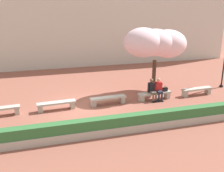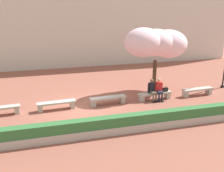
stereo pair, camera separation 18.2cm
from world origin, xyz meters
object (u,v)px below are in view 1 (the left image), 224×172
(stone_bench_near_east, at_px, (108,99))
(stone_bench_east_end, at_px, (155,94))
(person_seated_right, at_px, (159,88))
(stone_bench_center, at_px, (56,104))
(handbag, at_px, (165,89))
(cherry_tree_main, at_px, (156,43))
(stone_bench_far_east, at_px, (197,90))
(person_seated_left, at_px, (152,89))

(stone_bench_near_east, bearing_deg, stone_bench_east_end, 0.00)
(stone_bench_east_end, bearing_deg, stone_bench_near_east, 180.00)
(stone_bench_near_east, bearing_deg, person_seated_right, -1.00)
(stone_bench_center, relative_size, stone_bench_east_end, 1.00)
(stone_bench_east_end, distance_m, handbag, 0.72)
(stone_bench_center, height_order, handbag, handbag)
(stone_bench_center, height_order, stone_bench_near_east, same)
(stone_bench_near_east, height_order, cherry_tree_main, cherry_tree_main)
(stone_bench_far_east, bearing_deg, person_seated_right, -178.84)
(stone_bench_near_east, xyz_separation_m, cherry_tree_main, (3.51, 1.59, 2.79))
(person_seated_right, bearing_deg, stone_bench_east_end, 166.15)
(person_seated_right, bearing_deg, stone_bench_center, 179.48)
(stone_bench_center, height_order, person_seated_left, person_seated_left)
(stone_bench_center, distance_m, stone_bench_near_east, 2.85)
(stone_bench_far_east, distance_m, person_seated_left, 3.08)
(stone_bench_center, bearing_deg, person_seated_left, -0.55)
(stone_bench_far_east, xyz_separation_m, person_seated_left, (-3.06, -0.05, 0.39))
(person_seated_left, distance_m, handbag, 0.89)
(person_seated_right, relative_size, cherry_tree_main, 0.31)
(stone_bench_center, bearing_deg, cherry_tree_main, 14.01)
(stone_bench_east_end, distance_m, person_seated_left, 0.45)
(stone_bench_near_east, xyz_separation_m, person_seated_right, (3.06, -0.05, 0.39))
(stone_bench_east_end, height_order, cherry_tree_main, cherry_tree_main)
(stone_bench_near_east, height_order, person_seated_right, person_seated_right)
(stone_bench_east_end, relative_size, handbag, 6.06)
(person_seated_right, bearing_deg, cherry_tree_main, 74.81)
(stone_bench_far_east, height_order, handbag, handbag)
(handbag, bearing_deg, person_seated_right, -171.57)
(stone_bench_center, relative_size, stone_bench_far_east, 1.00)
(cherry_tree_main, bearing_deg, person_seated_right, -105.19)
(stone_bench_near_east, xyz_separation_m, handbag, (3.52, 0.01, 0.27))
(person_seated_left, bearing_deg, cherry_tree_main, 61.96)
(person_seated_right, xyz_separation_m, handbag, (0.45, 0.07, -0.12))
(person_seated_left, bearing_deg, stone_bench_east_end, 14.04)
(stone_bench_near_east, height_order, handbag, handbag)
(cherry_tree_main, bearing_deg, stone_bench_east_end, -112.64)
(stone_bench_near_east, height_order, stone_bench_east_end, same)
(cherry_tree_main, bearing_deg, person_seated_left, -118.04)
(stone_bench_center, bearing_deg, stone_bench_east_end, 0.00)
(stone_bench_near_east, distance_m, stone_bench_far_east, 5.70)
(stone_bench_east_end, height_order, person_seated_right, person_seated_right)
(stone_bench_far_east, xyz_separation_m, handbag, (-2.18, 0.01, 0.27))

